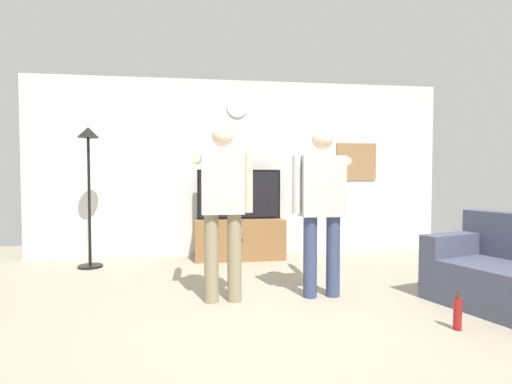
# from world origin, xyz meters

# --- Properties ---
(ground_plane) EXTENTS (8.40, 8.40, 0.00)m
(ground_plane) POSITION_xyz_m (0.00, 0.00, 0.00)
(ground_plane) COLOR #9E937F
(back_wall) EXTENTS (6.40, 0.10, 2.70)m
(back_wall) POSITION_xyz_m (0.00, 2.95, 1.35)
(back_wall) COLOR silver
(back_wall) RESTS_ON ground_plane
(tv_stand) EXTENTS (1.31, 0.56, 0.59)m
(tv_stand) POSITION_xyz_m (-0.06, 2.60, 0.29)
(tv_stand) COLOR olive
(tv_stand) RESTS_ON ground_plane
(television) EXTENTS (1.24, 0.07, 0.74)m
(television) POSITION_xyz_m (-0.06, 2.65, 0.95)
(television) COLOR black
(television) RESTS_ON tv_stand
(wall_clock) EXTENTS (0.32, 0.03, 0.32)m
(wall_clock) POSITION_xyz_m (-0.06, 2.89, 2.30)
(wall_clock) COLOR white
(framed_picture) EXTENTS (0.66, 0.04, 0.59)m
(framed_picture) POSITION_xyz_m (1.86, 2.90, 1.46)
(framed_picture) COLOR #997047
(floor_lamp) EXTENTS (0.32, 0.32, 1.88)m
(floor_lamp) POSITION_xyz_m (-2.11, 2.31, 1.35)
(floor_lamp) COLOR black
(floor_lamp) RESTS_ON ground_plane
(person_standing_nearer_lamp) EXTENTS (0.59, 0.78, 1.73)m
(person_standing_nearer_lamp) POSITION_xyz_m (-0.44, 0.60, 0.98)
(person_standing_nearer_lamp) COLOR gray
(person_standing_nearer_lamp) RESTS_ON ground_plane
(person_standing_nearer_couch) EXTENTS (0.62, 0.78, 1.71)m
(person_standing_nearer_couch) POSITION_xyz_m (0.57, 0.61, 0.97)
(person_standing_nearer_couch) COLOR #384266
(person_standing_nearer_couch) RESTS_ON ground_plane
(beverage_bottle) EXTENTS (0.07, 0.07, 0.32)m
(beverage_bottle) POSITION_xyz_m (1.38, -0.41, 0.13)
(beverage_bottle) COLOR maroon
(beverage_bottle) RESTS_ON ground_plane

